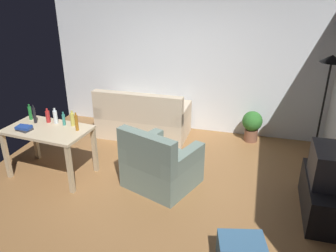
# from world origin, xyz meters

# --- Properties ---
(ground_plane) EXTENTS (5.20, 4.40, 0.02)m
(ground_plane) POSITION_xyz_m (0.00, 0.00, -0.01)
(ground_plane) COLOR olive
(wall_rear) EXTENTS (5.20, 0.10, 2.70)m
(wall_rear) POSITION_xyz_m (0.00, 2.20, 1.35)
(wall_rear) COLOR silver
(wall_rear) RESTS_ON ground_plane
(couch) EXTENTS (1.65, 0.84, 0.92)m
(couch) POSITION_xyz_m (-0.69, 1.59, 0.31)
(couch) COLOR beige
(couch) RESTS_ON ground_plane
(tv_stand) EXTENTS (0.44, 1.10, 0.48)m
(tv_stand) POSITION_xyz_m (2.25, -0.01, 0.24)
(tv_stand) COLOR black
(tv_stand) RESTS_ON ground_plane
(tv) EXTENTS (0.41, 0.60, 0.44)m
(tv) POSITION_xyz_m (2.25, -0.01, 0.70)
(tv) COLOR #2D2D33
(tv) RESTS_ON tv_stand
(torchiere_lamp) EXTENTS (0.32, 0.32, 1.81)m
(torchiere_lamp) POSITION_xyz_m (2.25, 1.06, 1.41)
(torchiere_lamp) COLOR black
(torchiere_lamp) RESTS_ON ground_plane
(desk) EXTENTS (1.26, 0.81, 0.76)m
(desk) POSITION_xyz_m (-1.56, -0.07, 0.65)
(desk) COLOR #C6B28E
(desk) RESTS_ON ground_plane
(potted_plant) EXTENTS (0.36, 0.36, 0.57)m
(potted_plant) POSITION_xyz_m (1.29, 1.90, 0.33)
(potted_plant) COLOR brown
(potted_plant) RESTS_ON ground_plane
(armchair) EXTENTS (1.14, 1.11, 0.92)m
(armchair) POSITION_xyz_m (0.10, 0.06, 0.32)
(armchair) COLOR slate
(armchair) RESTS_ON ground_plane
(storage_box) EXTENTS (0.54, 0.44, 0.30)m
(storage_box) POSITION_xyz_m (1.33, -1.11, 0.15)
(storage_box) COLOR #386084
(storage_box) RESTS_ON ground_plane
(bottle_green) EXTENTS (0.05, 0.05, 0.25)m
(bottle_green) POSITION_xyz_m (-2.00, 0.17, 0.87)
(bottle_green) COLOR #1E722D
(bottle_green) RESTS_ON desk
(bottle_dark) EXTENTS (0.04, 0.04, 0.28)m
(bottle_dark) POSITION_xyz_m (-1.85, 0.07, 0.89)
(bottle_dark) COLOR black
(bottle_dark) RESTS_ON desk
(bottle_red) EXTENTS (0.06, 0.06, 0.22)m
(bottle_red) POSITION_xyz_m (-1.67, 0.14, 0.85)
(bottle_red) COLOR #AD2323
(bottle_red) RESTS_ON desk
(bottle_clear) EXTENTS (0.06, 0.06, 0.24)m
(bottle_clear) POSITION_xyz_m (-1.54, 0.14, 0.86)
(bottle_clear) COLOR silver
(bottle_clear) RESTS_ON desk
(bottle_tall) EXTENTS (0.04, 0.04, 0.21)m
(bottle_tall) POSITION_xyz_m (-1.38, 0.10, 0.85)
(bottle_tall) COLOR teal
(bottle_tall) RESTS_ON desk
(bottle_squat) EXTENTS (0.07, 0.07, 0.23)m
(bottle_squat) POSITION_xyz_m (-1.25, 0.13, 0.86)
(bottle_squat) COLOR #BCB24C
(bottle_squat) RESTS_ON desk
(bottle_amber) EXTENTS (0.05, 0.05, 0.27)m
(bottle_amber) POSITION_xyz_m (-1.11, -0.01, 0.88)
(bottle_amber) COLOR #9E6019
(bottle_amber) RESTS_ON desk
(book_stack) EXTENTS (0.23, 0.19, 0.07)m
(book_stack) POSITION_xyz_m (-1.84, -0.21, 0.79)
(book_stack) COLOR #333338
(book_stack) RESTS_ON desk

